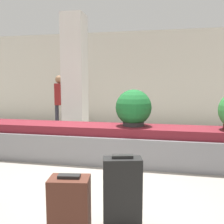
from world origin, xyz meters
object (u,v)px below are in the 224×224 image
at_px(suitcase_4, 70,205).
at_px(potted_plant_1, 133,109).
at_px(traveler_0, 60,98).
at_px(pillar, 75,77).
at_px(suitcase_0, 122,193).

relative_size(suitcase_4, potted_plant_1, 0.88).
distance_m(potted_plant_1, traveler_0, 3.49).
bearing_deg(potted_plant_1, pillar, 135.67).
bearing_deg(suitcase_4, traveler_0, 105.52).
bearing_deg(suitcase_0, suitcase_4, -170.90).
relative_size(suitcase_0, traveler_0, 0.45).
height_order(suitcase_0, traveler_0, traveler_0).
bearing_deg(potted_plant_1, traveler_0, 135.72).
bearing_deg(traveler_0, pillar, 49.37).
distance_m(pillar, suitcase_0, 4.47).
relative_size(suitcase_0, potted_plant_1, 1.12).
distance_m(pillar, traveler_0, 1.21).
distance_m(suitcase_0, traveler_0, 5.34).
height_order(pillar, suitcase_4, pillar).
xyz_separation_m(suitcase_4, potted_plant_1, (0.33, 2.36, 0.71)).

